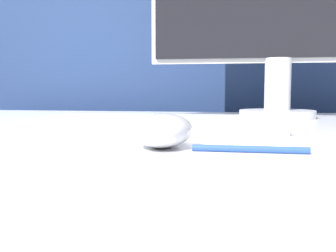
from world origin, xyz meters
TOP-DOWN VIEW (x-y plane):
  - partition_panel at (0.00, 0.73)m, footprint 5.00×0.03m
  - computer_mouse_near at (-0.04, -0.20)m, footprint 0.08×0.12m
  - keyboard at (-0.08, 0.02)m, footprint 0.43×0.15m
  - pen at (0.07, -0.22)m, footprint 0.13×0.01m

SIDE VIEW (x-z plane):
  - partition_panel at x=0.00m, z-range 0.00..1.38m
  - pen at x=0.07m, z-range 0.70..0.71m
  - keyboard at x=-0.08m, z-range 0.70..0.73m
  - computer_mouse_near at x=-0.04m, z-range 0.70..0.75m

